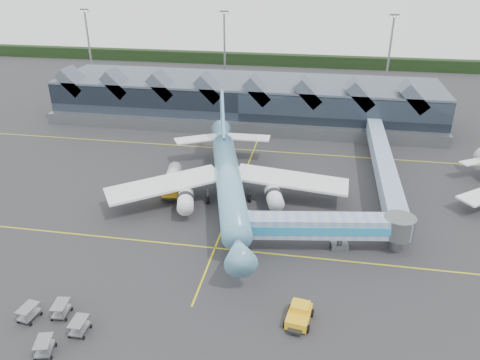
% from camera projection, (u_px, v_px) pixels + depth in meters
% --- Properties ---
extents(ground, '(260.00, 260.00, 0.00)m').
position_uv_depth(ground, '(226.00, 219.00, 71.08)').
color(ground, '#2C2B2E').
rests_on(ground, ground).
extents(taxi_stripes, '(120.00, 60.00, 0.01)m').
position_uv_depth(taxi_stripes, '(238.00, 189.00, 79.95)').
color(taxi_stripes, gold).
rests_on(taxi_stripes, ground).
extents(tree_line_far, '(260.00, 4.00, 4.00)m').
position_uv_depth(tree_line_far, '(287.00, 60.00, 167.75)').
color(tree_line_far, black).
rests_on(tree_line_far, ground).
extents(terminal, '(90.00, 22.25, 12.52)m').
position_uv_depth(terminal, '(245.00, 100.00, 111.73)').
color(terminal, black).
rests_on(terminal, ground).
extents(light_masts, '(132.40, 42.56, 22.45)m').
position_uv_depth(light_masts, '(357.00, 59.00, 118.05)').
color(light_masts, gray).
rests_on(light_masts, ground).
extents(main_airliner, '(38.05, 44.61, 14.53)m').
position_uv_depth(main_airliner, '(228.00, 178.00, 74.23)').
color(main_airliner, '#5E9ABE').
rests_on(main_airliner, ground).
extents(jet_bridge, '(24.42, 7.06, 5.05)m').
position_uv_depth(jet_bridge, '(333.00, 227.00, 62.55)').
color(jet_bridge, '#7B95CD').
rests_on(jet_bridge, ground).
extents(fuel_truck, '(4.31, 10.28, 3.42)m').
position_uv_depth(fuel_truck, '(173.00, 180.00, 79.04)').
color(fuel_truck, black).
rests_on(fuel_truck, ground).
extents(pushback_tug, '(3.23, 4.60, 1.92)m').
position_uv_depth(pushback_tug, '(299.00, 315.00, 50.89)').
color(pushback_tug, yellow).
rests_on(pushback_tug, ground).
extents(baggage_carts, '(8.22, 7.95, 1.65)m').
position_uv_depth(baggage_carts, '(54.00, 323.00, 49.72)').
color(baggage_carts, gray).
rests_on(baggage_carts, ground).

